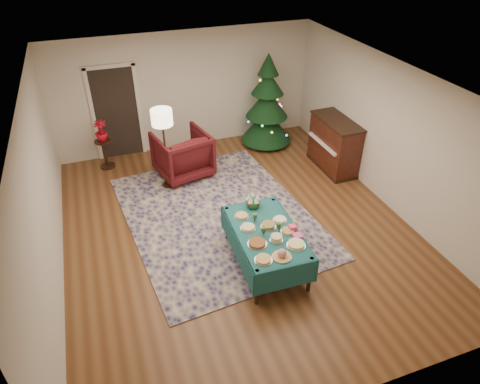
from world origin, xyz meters
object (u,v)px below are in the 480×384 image
object	(u,v)px
christmas_tree	(267,105)
potted_plant	(102,135)
piano	(334,145)
gift_box	(292,228)
side_table	(106,154)
buffet_table	(266,238)
floor_lamp	(162,122)
armchair	(182,152)

from	to	relation	value
christmas_tree	potted_plant	bearing A→B (deg)	177.93
christmas_tree	piano	size ratio (longest dim) A/B	1.67
gift_box	side_table	size ratio (longest dim) A/B	0.16
potted_plant	side_table	bearing A→B (deg)	-90.00
buffet_table	christmas_tree	size ratio (longest dim) A/B	0.79
floor_lamp	potted_plant	world-z (taller)	floor_lamp
armchair	christmas_tree	world-z (taller)	christmas_tree
side_table	piano	size ratio (longest dim) A/B	0.49
armchair	floor_lamp	bearing A→B (deg)	28.18
buffet_table	gift_box	bearing A→B (deg)	-15.98
gift_box	potted_plant	xyz separation A→B (m)	(-2.52, 4.18, 0.07)
floor_lamp	piano	xyz separation A→B (m)	(3.58, -0.48, -0.88)
buffet_table	piano	distance (m)	3.49
gift_box	floor_lamp	distance (m)	3.33
armchair	christmas_tree	xyz separation A→B (m)	(2.24, 0.76, 0.46)
christmas_tree	floor_lamp	bearing A→B (deg)	-157.35
piano	armchair	bearing A→B (deg)	165.42
armchair	floor_lamp	world-z (taller)	floor_lamp
armchair	christmas_tree	bearing A→B (deg)	-173.80
buffet_table	christmas_tree	world-z (taller)	christmas_tree
floor_lamp	side_table	size ratio (longest dim) A/B	2.62
piano	gift_box	bearing A→B (deg)	-131.68
side_table	armchair	bearing A→B (deg)	-30.22
armchair	christmas_tree	size ratio (longest dim) A/B	0.49
side_table	christmas_tree	world-z (taller)	christmas_tree
side_table	potted_plant	bearing A→B (deg)	90.00
floor_lamp	piano	distance (m)	3.72
gift_box	piano	world-z (taller)	piano
piano	buffet_table	bearing A→B (deg)	-137.76
christmas_tree	armchair	bearing A→B (deg)	-161.34
armchair	potted_plant	bearing A→B (deg)	-42.69
armchair	potted_plant	world-z (taller)	armchair
potted_plant	christmas_tree	xyz separation A→B (m)	(3.78, -0.14, 0.21)
side_table	buffet_table	bearing A→B (deg)	-62.43
floor_lamp	christmas_tree	bearing A→B (deg)	22.65
side_table	christmas_tree	xyz separation A→B (m)	(3.78, -0.14, 0.68)
buffet_table	side_table	xyz separation A→B (m)	(-2.12, 4.07, -0.22)
buffet_table	gift_box	xyz separation A→B (m)	(0.39, -0.11, 0.18)
potted_plant	piano	size ratio (longest dim) A/B	0.35
gift_box	potted_plant	bearing A→B (deg)	121.07
piano	potted_plant	bearing A→B (deg)	159.93
potted_plant	buffet_table	bearing A→B (deg)	-62.43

